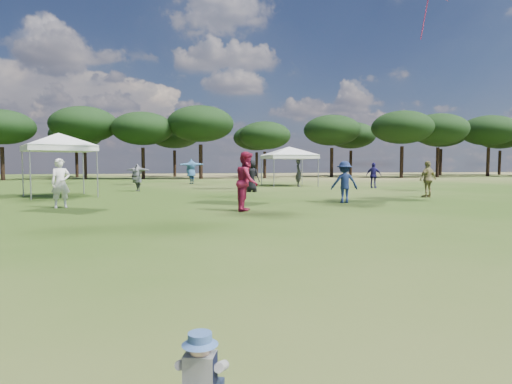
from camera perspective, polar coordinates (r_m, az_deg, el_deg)
The scene contains 5 objects.
tree_line at distance 48.29m, azimuth -8.79°, elevation 8.32°, with size 108.78×17.63×7.77m.
tent_left at distance 21.97m, azimuth -24.87°, elevation 6.83°, with size 5.47×5.47×3.27m.
tent_right at distance 30.16m, azimuth 4.42°, elevation 5.81°, with size 6.69×6.69×3.05m.
toddler at distance 2.93m, azimuth -7.34°, elevation -22.81°, with size 0.36×0.39×0.48m.
festival_crowd at distance 23.45m, azimuth -15.58°, elevation 2.07°, with size 28.56×21.23×1.93m.
Camera 1 is at (-0.76, -0.62, 1.52)m, focal length 30.00 mm.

